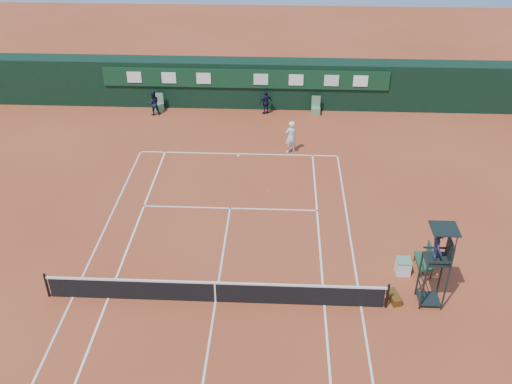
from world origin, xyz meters
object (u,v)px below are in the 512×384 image
tennis_net (215,291)px  cooler (403,266)px  umpire_chair (438,250)px  player (291,137)px  player_bench (427,258)px

tennis_net → cooler: bearing=15.5°
umpire_chair → player: bearing=113.4°
player → player_bench: bearing=91.9°
tennis_net → umpire_chair: size_ratio=3.77×
tennis_net → cooler: (7.36, 2.04, -0.18)m
tennis_net → player: (2.89, 12.24, 0.43)m
tennis_net → cooler: tennis_net is taller
tennis_net → cooler: size_ratio=20.00×
tennis_net → player_bench: 8.60m
tennis_net → player_bench: bearing=15.2°
player_bench → cooler: 1.00m
tennis_net → player_bench: same height
umpire_chair → player: size_ratio=1.82×
cooler → tennis_net: bearing=-164.5°
cooler → player: (-4.47, 10.20, 0.61)m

